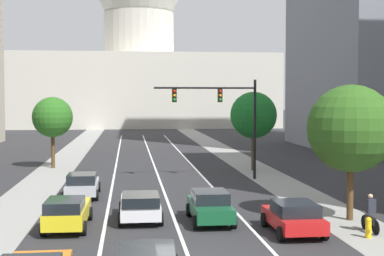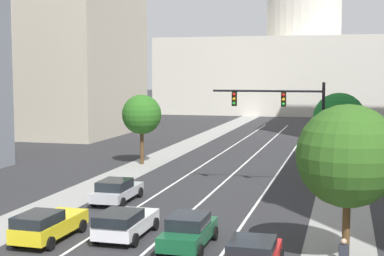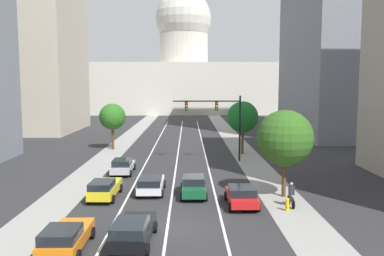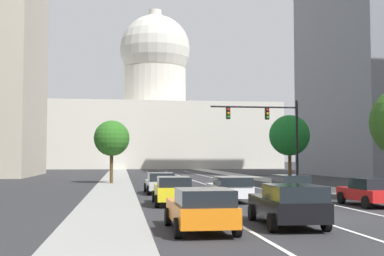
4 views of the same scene
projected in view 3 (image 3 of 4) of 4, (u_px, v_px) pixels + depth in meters
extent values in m
plane|color=#2B2B2D|center=(180.00, 139.00, 63.38)|extent=(400.00, 400.00, 0.00)
cube|color=gray|center=(122.00, 143.00, 58.32)|extent=(3.21, 130.00, 0.01)
cube|color=gray|center=(236.00, 143.00, 58.49)|extent=(3.21, 130.00, 0.01)
cube|color=white|center=(150.00, 155.00, 48.43)|extent=(0.16, 90.00, 0.01)
cube|color=white|center=(178.00, 155.00, 48.47)|extent=(0.16, 90.00, 0.01)
cube|color=white|center=(205.00, 155.00, 48.50)|extent=(0.16, 90.00, 0.01)
cube|color=gray|center=(360.00, 5.00, 65.42)|extent=(20.39, 24.75, 42.39)
cube|color=beige|center=(184.00, 88.00, 121.25)|extent=(54.35, 24.28, 14.45)
cylinder|color=beige|center=(184.00, 49.00, 120.00)|extent=(14.31, 14.31, 8.69)
sphere|color=beige|center=(184.00, 19.00, 119.05)|extent=(16.35, 16.35, 16.35)
cube|color=orange|center=(67.00, 238.00, 20.75)|extent=(1.89, 4.52, 0.63)
cube|color=black|center=(61.00, 234.00, 19.70)|extent=(1.72, 2.12, 0.52)
cylinder|color=black|center=(58.00, 233.00, 22.29)|extent=(0.22, 0.64, 0.64)
cylinder|color=black|center=(92.00, 233.00, 22.32)|extent=(0.22, 0.64, 0.64)
cylinder|color=black|center=(78.00, 256.00, 19.28)|extent=(0.22, 0.64, 0.64)
cube|color=#B2B5BA|center=(123.00, 167.00, 38.64)|extent=(1.85, 4.56, 0.55)
cube|color=black|center=(122.00, 162.00, 38.11)|extent=(1.68, 2.24, 0.56)
cylinder|color=black|center=(116.00, 167.00, 40.18)|extent=(0.23, 0.64, 0.64)
cylinder|color=black|center=(134.00, 167.00, 40.22)|extent=(0.23, 0.64, 0.64)
cylinder|color=black|center=(111.00, 174.00, 37.12)|extent=(0.23, 0.64, 0.64)
cylinder|color=black|center=(130.00, 173.00, 37.15)|extent=(0.23, 0.64, 0.64)
cube|color=yellow|center=(105.00, 189.00, 30.35)|extent=(1.81, 4.59, 0.69)
cube|color=black|center=(102.00, 185.00, 29.20)|extent=(1.63, 2.27, 0.49)
cylinder|color=black|center=(99.00, 188.00, 31.94)|extent=(0.23, 0.64, 0.64)
cylinder|color=black|center=(121.00, 188.00, 31.92)|extent=(0.23, 0.64, 0.64)
cylinder|color=black|center=(89.00, 199.00, 28.85)|extent=(0.23, 0.64, 0.64)
cylinder|color=black|center=(113.00, 199.00, 28.84)|extent=(0.23, 0.64, 0.64)
cube|color=red|center=(241.00, 197.00, 28.34)|extent=(1.92, 4.09, 0.57)
cube|color=black|center=(242.00, 191.00, 27.98)|extent=(1.75, 2.11, 0.54)
cylinder|color=black|center=(226.00, 196.00, 29.73)|extent=(0.23, 0.64, 0.64)
cylinder|color=black|center=(251.00, 196.00, 29.76)|extent=(0.23, 0.64, 0.64)
cylinder|color=black|center=(230.00, 207.00, 26.97)|extent=(0.23, 0.64, 0.64)
cylinder|color=black|center=(258.00, 207.00, 27.01)|extent=(0.23, 0.64, 0.64)
cube|color=#14512D|center=(194.00, 187.00, 30.88)|extent=(1.76, 4.33, 0.64)
cube|color=black|center=(194.00, 180.00, 30.78)|extent=(1.62, 2.11, 0.55)
cylinder|color=black|center=(182.00, 187.00, 32.37)|extent=(0.22, 0.64, 0.64)
cylinder|color=black|center=(204.00, 187.00, 32.39)|extent=(0.22, 0.64, 0.64)
cylinder|color=black|center=(182.00, 197.00, 29.44)|extent=(0.22, 0.64, 0.64)
cylinder|color=black|center=(206.00, 197.00, 29.46)|extent=(0.22, 0.64, 0.64)
cube|color=black|center=(134.00, 231.00, 21.65)|extent=(2.06, 4.77, 0.69)
cube|color=black|center=(130.00, 227.00, 20.52)|extent=(1.81, 2.55, 0.52)
cylinder|color=black|center=(123.00, 227.00, 23.31)|extent=(0.25, 0.65, 0.64)
cylinder|color=black|center=(155.00, 227.00, 23.25)|extent=(0.25, 0.65, 0.64)
cylinder|color=black|center=(110.00, 249.00, 20.14)|extent=(0.25, 0.65, 0.64)
cylinder|color=black|center=(147.00, 250.00, 20.07)|extent=(0.25, 0.65, 0.64)
cube|color=silver|center=(151.00, 185.00, 31.75)|extent=(1.87, 4.31, 0.63)
cube|color=black|center=(150.00, 181.00, 30.67)|extent=(1.72, 2.35, 0.48)
cylinder|color=black|center=(141.00, 184.00, 33.23)|extent=(0.22, 0.64, 0.64)
cylinder|color=black|center=(164.00, 184.00, 33.25)|extent=(0.22, 0.64, 0.64)
cylinder|color=black|center=(137.00, 194.00, 30.32)|extent=(0.22, 0.64, 0.64)
cylinder|color=black|center=(162.00, 194.00, 30.34)|extent=(0.22, 0.64, 0.64)
cylinder|color=black|center=(240.00, 129.00, 44.46)|extent=(0.20, 0.20, 7.25)
cylinder|color=black|center=(207.00, 101.00, 44.10)|extent=(7.35, 0.14, 0.14)
cube|color=black|center=(217.00, 106.00, 44.17)|extent=(0.32, 0.28, 0.96)
sphere|color=red|center=(217.00, 103.00, 43.99)|extent=(0.20, 0.20, 0.20)
sphere|color=orange|center=(217.00, 106.00, 44.02)|extent=(0.20, 0.20, 0.20)
sphere|color=green|center=(217.00, 109.00, 44.05)|extent=(0.20, 0.20, 0.20)
cube|color=black|center=(186.00, 106.00, 44.13)|extent=(0.32, 0.28, 0.96)
sphere|color=red|center=(186.00, 103.00, 43.95)|extent=(0.20, 0.20, 0.20)
sphere|color=orange|center=(186.00, 106.00, 43.99)|extent=(0.20, 0.20, 0.20)
sphere|color=green|center=(186.00, 109.00, 44.02)|extent=(0.20, 0.20, 0.20)
cylinder|color=yellow|center=(287.00, 206.00, 27.15)|extent=(0.26, 0.26, 0.70)
sphere|color=yellow|center=(287.00, 200.00, 27.11)|extent=(0.26, 0.26, 0.26)
cylinder|color=yellow|center=(288.00, 206.00, 26.99)|extent=(0.10, 0.12, 0.10)
cylinder|color=black|center=(293.00, 204.00, 27.63)|extent=(0.08, 0.66, 0.66)
cylinder|color=black|center=(289.00, 200.00, 28.67)|extent=(0.08, 0.66, 0.66)
cube|color=black|center=(291.00, 199.00, 28.13)|extent=(0.11, 1.00, 0.36)
cube|color=#262833|center=(292.00, 190.00, 28.01)|extent=(0.37, 0.30, 0.64)
sphere|color=tan|center=(291.00, 184.00, 28.03)|extent=(0.22, 0.22, 0.22)
cylinder|color=#51381E|center=(242.00, 141.00, 49.46)|extent=(0.32, 0.32, 3.20)
sphere|color=#1A6825|center=(243.00, 117.00, 49.14)|extent=(3.80, 3.80, 3.80)
cylinder|color=#51381E|center=(113.00, 138.00, 52.71)|extent=(0.32, 0.32, 3.11)
sphere|color=#2A641E|center=(112.00, 117.00, 52.42)|extent=(3.40, 3.40, 3.40)
cylinder|color=#51381E|center=(284.00, 177.00, 30.56)|extent=(0.32, 0.32, 2.99)
sphere|color=#2E5B1C|center=(285.00, 138.00, 30.23)|extent=(4.25, 4.25, 4.25)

